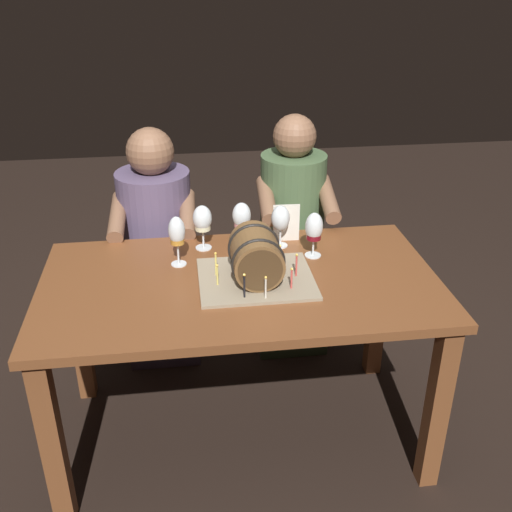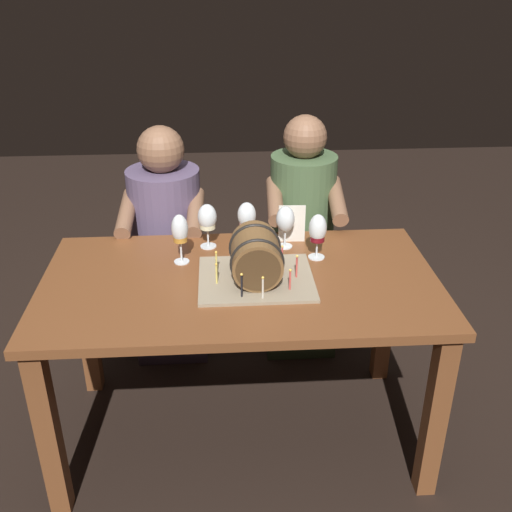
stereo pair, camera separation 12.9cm
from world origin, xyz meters
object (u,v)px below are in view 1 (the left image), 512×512
(wine_glass_red, at_px, (314,229))
(person_seated_left, at_px, (159,257))
(dining_table, at_px, (240,305))
(wine_glass_white, at_px, (202,220))
(wine_glass_rose, at_px, (242,217))
(wine_glass_amber, at_px, (177,233))
(menu_card, at_px, (286,223))
(person_seated_right, at_px, (291,249))
(wine_glass_empty, at_px, (281,219))
(barrel_cake, at_px, (256,260))

(wine_glass_red, xyz_separation_m, person_seated_left, (-0.63, 0.49, -0.33))
(dining_table, relative_size, wine_glass_red, 7.97)
(wine_glass_white, bearing_deg, wine_glass_rose, 7.19)
(wine_glass_rose, relative_size, wine_glass_amber, 0.91)
(wine_glass_red, height_order, person_seated_left, person_seated_left)
(person_seated_left, bearing_deg, menu_card, -31.32)
(wine_glass_white, distance_m, person_seated_right, 0.66)
(wine_glass_white, bearing_deg, wine_glass_empty, -3.81)
(barrel_cake, bearing_deg, dining_table, 169.06)
(wine_glass_red, bearing_deg, person_seated_left, 142.14)
(person_seated_left, bearing_deg, wine_glass_rose, -43.47)
(menu_card, bearing_deg, dining_table, -123.51)
(wine_glass_white, relative_size, person_seated_right, 0.16)
(dining_table, relative_size, wine_glass_amber, 7.34)
(dining_table, distance_m, wine_glass_white, 0.39)
(wine_glass_white, bearing_deg, person_seated_right, 39.59)
(person_seated_left, bearing_deg, wine_glass_amber, -78.69)
(wine_glass_rose, relative_size, menu_card, 1.14)
(wine_glass_red, bearing_deg, wine_glass_rose, 151.30)
(wine_glass_rose, xyz_separation_m, wine_glass_amber, (-0.26, -0.15, 0.01))
(menu_card, height_order, person_seated_right, person_seated_right)
(wine_glass_red, xyz_separation_m, wine_glass_rose, (-0.27, 0.15, 0.00))
(wine_glass_red, height_order, wine_glass_rose, wine_glass_red)
(barrel_cake, xyz_separation_m, wine_glass_amber, (-0.28, 0.16, 0.05))
(menu_card, bearing_deg, wine_glass_white, -172.47)
(barrel_cake, bearing_deg, wine_glass_white, 121.11)
(wine_glass_red, bearing_deg, person_seated_right, 88.73)
(wine_glass_empty, bearing_deg, dining_table, -126.70)
(wine_glass_red, distance_m, wine_glass_amber, 0.53)
(wine_glass_empty, bearing_deg, person_seated_left, 143.31)
(dining_table, xyz_separation_m, person_seated_right, (0.32, 0.65, -0.10))
(barrel_cake, height_order, person_seated_right, person_seated_right)
(dining_table, relative_size, wine_glass_white, 7.90)
(wine_glass_white, bearing_deg, wine_glass_red, -16.47)
(menu_card, xyz_separation_m, person_seated_left, (-0.55, 0.33, -0.29))
(wine_glass_white, distance_m, menu_card, 0.35)
(dining_table, distance_m, person_seated_right, 0.73)
(wine_glass_red, distance_m, wine_glass_empty, 0.16)
(wine_glass_empty, height_order, person_seated_right, person_seated_right)
(wine_glass_amber, height_order, menu_card, wine_glass_amber)
(wine_glass_empty, relative_size, menu_card, 1.11)
(barrel_cake, height_order, wine_glass_amber, wine_glass_amber)
(barrel_cake, relative_size, person_seated_left, 0.36)
(barrel_cake, xyz_separation_m, person_seated_left, (-0.38, 0.66, -0.30))
(person_seated_right, bearing_deg, barrel_cake, -111.74)
(wine_glass_white, relative_size, menu_card, 1.17)
(wine_glass_rose, distance_m, wine_glass_amber, 0.30)
(person_seated_left, bearing_deg, barrel_cake, -60.01)
(dining_table, distance_m, wine_glass_red, 0.42)
(wine_glass_white, height_order, person_seated_right, person_seated_right)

